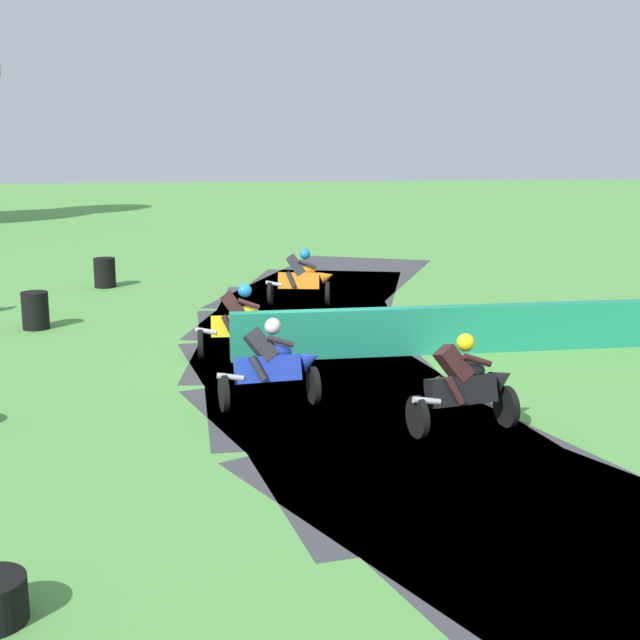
# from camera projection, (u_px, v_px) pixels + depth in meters

# --- Properties ---
(ground_plane) EXTENTS (120.00, 120.00, 0.00)m
(ground_plane) POSITION_uv_depth(u_px,v_px,m) (312.00, 358.00, 16.35)
(ground_plane) COLOR #569947
(track_asphalt) EXTENTS (8.63, 27.40, 0.01)m
(track_asphalt) POSITION_uv_depth(u_px,v_px,m) (356.00, 356.00, 16.47)
(track_asphalt) COLOR #3D3D42
(track_asphalt) RESTS_ON ground
(safety_barrier) EXTENTS (14.93, 0.78, 0.90)m
(safety_barrier) POSITION_uv_depth(u_px,v_px,m) (612.00, 324.00, 17.15)
(safety_barrier) COLOR #1E8466
(safety_barrier) RESTS_ON ground
(motorcycle_lead_orange) EXTENTS (1.71, 0.99, 1.43)m
(motorcycle_lead_orange) POSITION_uv_depth(u_px,v_px,m) (302.00, 278.00, 21.30)
(motorcycle_lead_orange) COLOR black
(motorcycle_lead_orange) RESTS_ON ground
(motorcycle_chase_yellow) EXTENTS (1.69, 0.78, 1.43)m
(motorcycle_chase_yellow) POSITION_uv_depth(u_px,v_px,m) (242.00, 323.00, 16.33)
(motorcycle_chase_yellow) COLOR black
(motorcycle_chase_yellow) RESTS_ON ground
(motorcycle_trailing_blue) EXTENTS (1.67, 0.98, 1.42)m
(motorcycle_trailing_blue) POSITION_uv_depth(u_px,v_px,m) (272.00, 365.00, 13.43)
(motorcycle_trailing_blue) COLOR black
(motorcycle_trailing_blue) RESTS_ON ground
(motorcycle_fourth_black) EXTENTS (1.68, 1.04, 1.43)m
(motorcycle_fourth_black) POSITION_uv_depth(u_px,v_px,m) (465.00, 385.00, 12.29)
(motorcycle_fourth_black) COLOR black
(motorcycle_fourth_black) RESTS_ON ground
(tire_stack_near) EXTENTS (0.58, 0.58, 0.80)m
(tire_stack_near) POSITION_uv_depth(u_px,v_px,m) (105.00, 273.00, 23.76)
(tire_stack_near) COLOR black
(tire_stack_near) RESTS_ON ground
(tire_stack_mid_a) EXTENTS (0.56, 0.56, 0.80)m
(tire_stack_mid_a) POSITION_uv_depth(u_px,v_px,m) (35.00, 310.00, 18.69)
(tire_stack_mid_a) COLOR black
(tire_stack_mid_a) RESTS_ON ground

